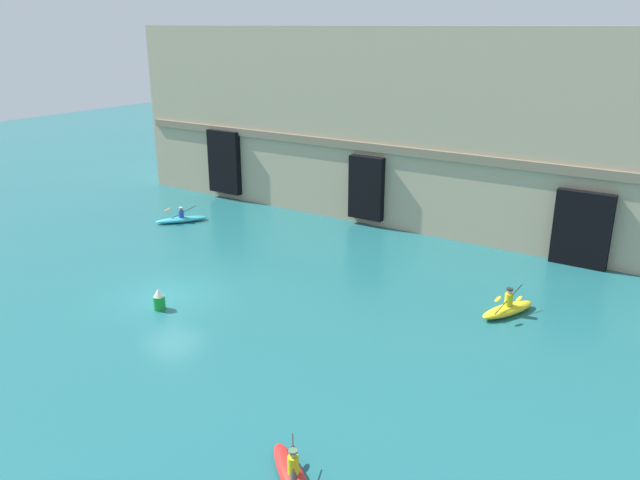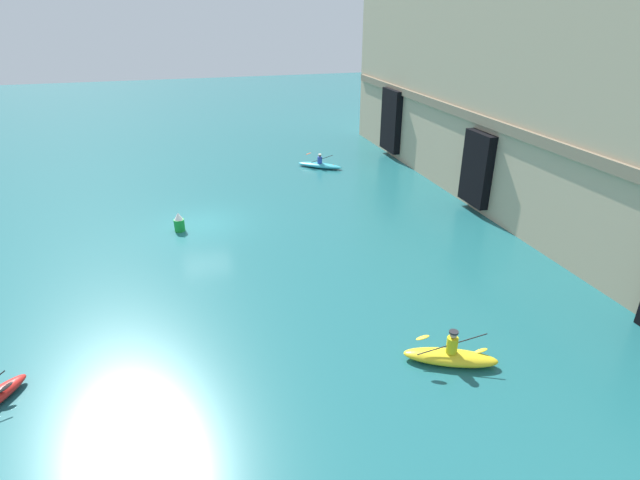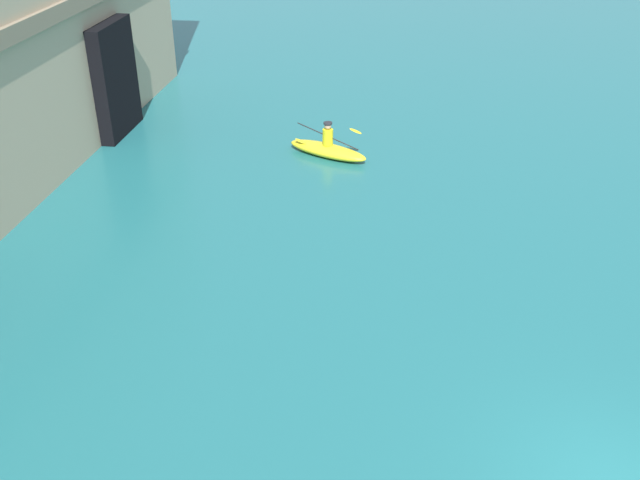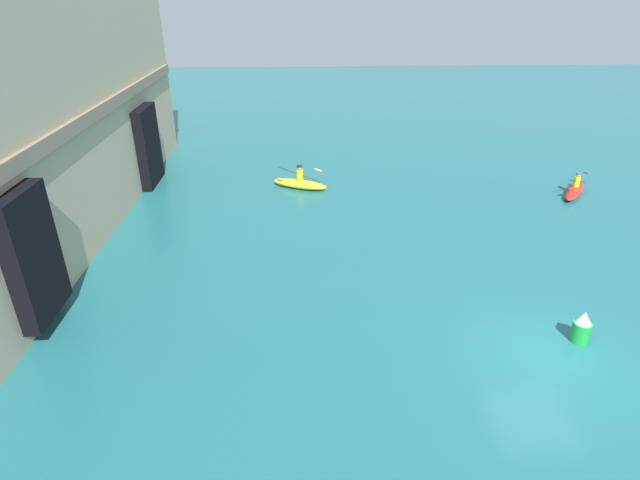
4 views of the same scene
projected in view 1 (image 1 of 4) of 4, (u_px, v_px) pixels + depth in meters
The scene contains 6 objects.
ground_plane at pixel (170, 296), 29.18m from camera, with size 120.00×120.00×0.00m, color #1E6066.
cliff_bluff at pixel (404, 124), 40.41m from camera, with size 39.09×7.79×12.00m.
kayak_yellow at pixel (508, 309), 27.32m from camera, with size 1.97×3.05×1.23m.
kayak_red at pixel (293, 478), 17.16m from camera, with size 2.98×2.50×1.15m.
kayak_cyan at pixel (182, 219), 40.13m from camera, with size 2.61×3.08×1.05m.
marker_buoy at pixel (159, 300), 27.73m from camera, with size 0.53×0.53×1.00m.
Camera 1 is at (20.54, -18.46, 12.05)m, focal length 35.00 mm.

